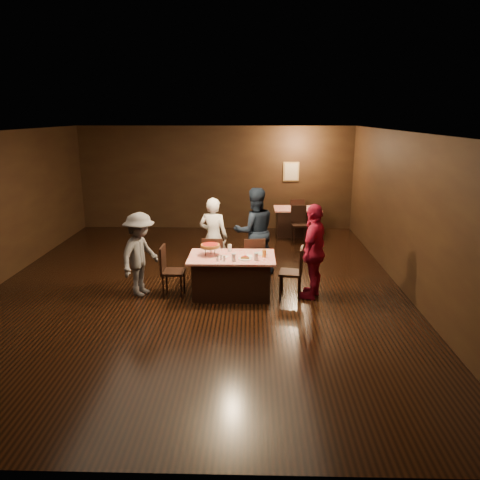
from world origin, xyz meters
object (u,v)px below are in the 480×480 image
Objects in this scene: glass_back at (230,248)px; plate_empty at (261,254)px; chair_end_right at (291,272)px; diner_white_jacket at (213,237)px; back_table at (297,222)px; chair_back_far at (295,214)px; chair_back_near at (300,224)px; glass_amber at (264,254)px; chair_end_left at (173,271)px; diner_navy_hoodie at (255,231)px; glass_front_left at (234,257)px; pizza_stand at (210,246)px; main_table at (232,276)px; chair_far_left at (214,259)px; glass_front_right at (256,257)px; chair_far_right at (253,259)px; diner_grey_knit at (140,254)px; diner_red_shirt at (314,251)px.

plate_empty is at bearing -14.04° from glass_back.
diner_white_jacket reaches higher than chair_end_right.
chair_back_far is at bearing 90.00° from back_table.
chair_back_far reaches higher than back_table.
chair_back_near reaches higher than glass_amber.
chair_end_left is 0.51× the size of diner_navy_hoodie.
chair_back_near is 0.51× the size of diner_navy_hoodie.
chair_end_left is at bearing -164.05° from glass_back.
chair_back_far is (0.55, 5.22, 0.00)m from chair_end_right.
glass_front_left is at bearing 63.87° from chair_back_far.
pizza_stand is at bearing -144.46° from glass_back.
main_table is 1.68× the size of chair_end_right.
chair_far_left is 0.52m from diner_white_jacket.
glass_front_right is at bearing 132.51° from chair_far_left.
pizza_stand is 0.44m from glass_back.
back_table is 1.37× the size of chair_far_right.
diner_white_jacket is (0.67, 1.13, 0.36)m from chair_end_left.
chair_back_near is 4.41m from pizza_stand.
pizza_stand is (1.31, 0.06, 0.16)m from diner_grey_knit.
glass_amber and glass_back have the same top height.
chair_back_near reaches higher than glass_front_left.
diner_grey_knit is 4.17× the size of pizza_stand.
chair_back_near is 0.54× the size of diner_red_shirt.
pizza_stand is at bearing 160.56° from glass_front_right.
chair_back_near is 3.97m from diner_red_shirt.
diner_white_jacket is 11.93× the size of glass_front_left.
chair_far_right is at bearing 92.86° from glass_front_right.
glass_front_right is (2.16, -0.24, 0.05)m from diner_grey_knit.
chair_back_near is at bearing -33.79° from chair_end_left.
glass_front_right is at bearing 75.71° from diner_navy_hoodie.
glass_back is (-0.65, 0.35, 0.00)m from glass_amber.
back_table is at bearing -157.55° from diner_red_shirt.
chair_far_right reaches higher than glass_back.
glass_back is at bearing -111.41° from back_table.
diner_red_shirt is at bearing 1.37° from glass_amber.
chair_end_right is at bearing -69.83° from diner_red_shirt.
diner_grey_knit is at bearing 173.64° from glass_front_right.
chair_end_right is at bearing 102.24° from diner_navy_hoodie.
chair_back_far reaches higher than main_table.
chair_end_right is at bearing -96.72° from back_table.
plate_empty is at bearing -76.41° from diner_red_shirt.
chair_back_far is at bearing 72.52° from main_table.
plate_empty reaches higher than main_table.
pizza_stand is (0.03, -1.08, 0.12)m from diner_white_jacket.
chair_end_right is 0.79m from glass_front_right.
back_table is 4.67m from glass_back.
glass_front_left is 0.61m from glass_back.
chair_far_right reaches higher than glass_amber.
glass_amber is 0.74m from glass_back.
chair_far_right is 1.03m from chair_end_right.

